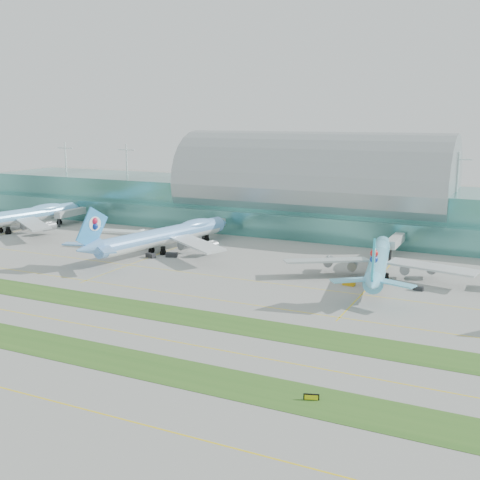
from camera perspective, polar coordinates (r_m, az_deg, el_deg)
The scene contains 16 objects.
ground at distance 157.40m, azimuth -8.75°, elevation -6.87°, with size 700.00×700.00×0.00m, color gray.
terminal at distance 267.88m, azimuth 6.85°, elevation 3.97°, with size 340.00×69.10×36.00m.
grass_strip_near at distance 136.68m, azimuth -15.45°, elevation -10.07°, with size 420.00×12.00×0.08m, color #2D591E.
grass_strip_far at distance 158.95m, azimuth -8.34°, elevation -6.66°, with size 420.00×12.00×0.08m, color #2D591E.
taxiline_a at distance 123.68m, azimuth -21.66°, elevation -12.88°, with size 420.00×0.35×0.01m, color yellow.
taxiline_b at distance 146.74m, azimuth -11.85°, elevation -8.38°, with size 420.00×0.35×0.01m, color yellow.
taxiline_c at distance 171.80m, azimuth -5.36°, elevation -5.19°, with size 420.00×0.35×0.01m, color yellow.
taxiline_d at distance 190.24m, azimuth -1.96°, elevation -3.48°, with size 420.00×0.35×0.01m, color yellow.
airliner_a at distance 280.34m, azimuth -20.77°, elevation 2.07°, with size 67.64×77.77×21.54m.
airliner_b at distance 225.42m, azimuth -7.10°, elevation 0.51°, with size 65.25×75.13×20.86m.
airliner_c at distance 192.18m, azimuth 13.00°, elevation -1.87°, with size 58.30×66.89×18.48m.
gse_c at distance 217.41m, azimuth -8.47°, elevation -1.47°, with size 3.71×1.79×1.53m, color black.
gse_d at distance 217.37m, azimuth -6.50°, elevation -1.41°, with size 4.09×2.09×1.57m, color black.
gse_e at distance 183.12m, azimuth 10.29°, elevation -4.00°, with size 3.54×1.97×1.66m, color #C18A0B.
gse_f at distance 182.56m, azimuth 16.56°, elevation -4.41°, with size 2.92×1.46×1.28m, color black.
taxiway_sign_east at distance 111.33m, azimuth 6.78°, elevation -14.57°, with size 2.80×1.14×1.21m.
Camera 1 is at (85.14, -122.72, 49.65)m, focal length 45.00 mm.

